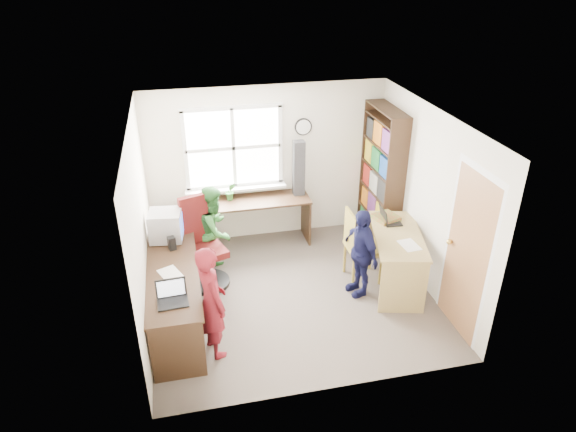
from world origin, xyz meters
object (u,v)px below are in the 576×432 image
object	(u,v)px
l_desk	(191,291)
cd_tower	(299,168)
right_desk	(397,248)
wooden_chair	(358,244)
bookshelf	(381,180)
laptop_right	(388,219)
potted_plant	(231,191)
crt_monitor	(166,226)
laptop_left	(172,296)
person_navy	(361,252)
swivel_chair	(203,247)
person_green	(215,230)
person_red	(212,302)

from	to	relation	value
l_desk	cd_tower	bearing A→B (deg)	45.45
right_desk	wooden_chair	size ratio (longest dim) A/B	1.40
bookshelf	laptop_right	size ratio (longest dim) A/B	6.36
wooden_chair	potted_plant	distance (m)	2.07
crt_monitor	right_desk	bearing A→B (deg)	-2.98
l_desk	wooden_chair	bearing A→B (deg)	11.32
laptop_left	person_navy	xyz separation A→B (m)	(2.39, 0.70, -0.19)
right_desk	swivel_chair	size ratio (longest dim) A/B	1.16
right_desk	potted_plant	world-z (taller)	potted_plant
swivel_chair	bookshelf	bearing A→B (deg)	-6.34
right_desk	wooden_chair	bearing A→B (deg)	169.12
wooden_chair	person_green	distance (m)	1.98
laptop_right	person_navy	world-z (taller)	person_navy
person_green	person_navy	bearing A→B (deg)	-94.97
laptop_right	person_red	xyz separation A→B (m)	(-2.51, -1.15, -0.14)
bookshelf	person_green	bearing A→B (deg)	-171.49
cd_tower	potted_plant	bearing A→B (deg)	-179.93
cd_tower	person_red	bearing A→B (deg)	-122.52
person_navy	potted_plant	bearing A→B (deg)	-149.49
person_green	laptop_right	bearing A→B (deg)	-79.62
l_desk	swivel_chair	xyz separation A→B (m)	(0.21, 0.85, 0.08)
l_desk	laptop_right	bearing A→B (deg)	12.19
bookshelf	crt_monitor	bearing A→B (deg)	-168.01
crt_monitor	potted_plant	distance (m)	1.37
bookshelf	person_red	size ratio (longest dim) A/B	1.54
person_red	person_navy	xyz separation A→B (m)	(1.98, 0.72, -0.07)
person_red	person_navy	world-z (taller)	person_red
l_desk	crt_monitor	distance (m)	0.96
bookshelf	cd_tower	xyz separation A→B (m)	(-1.21, 0.31, 0.17)
cd_tower	right_desk	bearing A→B (deg)	-56.87
crt_monitor	laptop_left	bearing A→B (deg)	-80.95
crt_monitor	potted_plant	size ratio (longest dim) A/B	1.61
laptop_left	laptop_right	world-z (taller)	laptop_right
cd_tower	person_green	bearing A→B (deg)	-152.22
wooden_chair	person_green	bearing A→B (deg)	162.03
swivel_chair	person_navy	bearing A→B (deg)	-38.40
bookshelf	crt_monitor	size ratio (longest dim) A/B	4.67
swivel_chair	person_green	bearing A→B (deg)	33.57
bookshelf	l_desk	bearing A→B (deg)	-153.57
cd_tower	person_green	xyz separation A→B (m)	(-1.36, -0.69, -0.52)
bookshelf	wooden_chair	world-z (taller)	bookshelf
person_red	potted_plant	bearing A→B (deg)	-30.14
crt_monitor	laptop_right	bearing A→B (deg)	3.73
bookshelf	wooden_chair	xyz separation A→B (m)	(-0.70, -1.02, -0.44)
laptop_left	wooden_chair	bearing A→B (deg)	18.52
laptop_right	cd_tower	size ratio (longest dim) A/B	0.39
bookshelf	person_red	bearing A→B (deg)	-143.50
l_desk	swivel_chair	world-z (taller)	swivel_chair
l_desk	right_desk	distance (m)	2.73
laptop_right	potted_plant	bearing A→B (deg)	62.96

